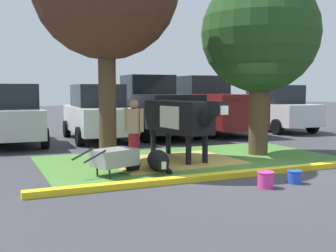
{
  "coord_description": "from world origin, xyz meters",
  "views": [
    {
      "loc": [
        -5.41,
        -7.71,
        1.86
      ],
      "look_at": [
        -1.0,
        2.2,
        0.9
      ],
      "focal_mm": 44.9,
      "sensor_mm": 36.0,
      "label": 1
    }
  ],
  "objects_px": {
    "hatchback_white": "(97,113)",
    "sedan_silver": "(12,115)",
    "cow_holstein": "(180,117)",
    "bucket_pink": "(266,179)",
    "calf_lying": "(158,161)",
    "wheelbarrow": "(116,158)",
    "pickup_truck_black": "(154,108)",
    "person_handler": "(134,131)",
    "bucket_blue": "(294,176)",
    "pickup_truck_maroon": "(211,107)",
    "shade_tree_right": "(260,35)",
    "sedan_blue": "(275,109)"
  },
  "relations": [
    {
      "from": "hatchback_white",
      "to": "person_handler",
      "type": "bearing_deg",
      "value": -95.87
    },
    {
      "from": "shade_tree_right",
      "to": "person_handler",
      "type": "xyz_separation_m",
      "value": [
        -3.86,
        -0.42,
        -2.49
      ]
    },
    {
      "from": "shade_tree_right",
      "to": "wheelbarrow",
      "type": "xyz_separation_m",
      "value": [
        -4.53,
        -1.13,
        -2.97
      ]
    },
    {
      "from": "person_handler",
      "to": "wheelbarrow",
      "type": "xyz_separation_m",
      "value": [
        -0.67,
        -0.71,
        -0.48
      ]
    },
    {
      "from": "bucket_blue",
      "to": "pickup_truck_black",
      "type": "xyz_separation_m",
      "value": [
        0.65,
        8.91,
        0.98
      ]
    },
    {
      "from": "pickup_truck_maroon",
      "to": "bucket_pink",
      "type": "bearing_deg",
      "value": -113.88
    },
    {
      "from": "bucket_pink",
      "to": "bucket_blue",
      "type": "height_order",
      "value": "bucket_pink"
    },
    {
      "from": "sedan_silver",
      "to": "pickup_truck_black",
      "type": "bearing_deg",
      "value": 4.53
    },
    {
      "from": "bucket_blue",
      "to": "pickup_truck_maroon",
      "type": "distance_m",
      "value": 9.65
    },
    {
      "from": "cow_holstein",
      "to": "hatchback_white",
      "type": "bearing_deg",
      "value": 98.96
    },
    {
      "from": "bucket_blue",
      "to": "pickup_truck_black",
      "type": "bearing_deg",
      "value": 85.84
    },
    {
      "from": "sedan_silver",
      "to": "pickup_truck_maroon",
      "type": "distance_m",
      "value": 7.96
    },
    {
      "from": "wheelbarrow",
      "to": "bucket_blue",
      "type": "distance_m",
      "value": 3.71
    },
    {
      "from": "bucket_blue",
      "to": "calf_lying",
      "type": "bearing_deg",
      "value": 131.69
    },
    {
      "from": "hatchback_white",
      "to": "sedan_silver",
      "type": "bearing_deg",
      "value": 179.71
    },
    {
      "from": "cow_holstein",
      "to": "pickup_truck_maroon",
      "type": "relative_size",
      "value": 0.57
    },
    {
      "from": "bucket_blue",
      "to": "pickup_truck_black",
      "type": "height_order",
      "value": "pickup_truck_black"
    },
    {
      "from": "wheelbarrow",
      "to": "pickup_truck_black",
      "type": "distance_m",
      "value": 7.72
    },
    {
      "from": "person_handler",
      "to": "pickup_truck_black",
      "type": "relative_size",
      "value": 0.29
    },
    {
      "from": "cow_holstein",
      "to": "bucket_pink",
      "type": "relative_size",
      "value": 9.65
    },
    {
      "from": "person_handler",
      "to": "hatchback_white",
      "type": "height_order",
      "value": "hatchback_white"
    },
    {
      "from": "cow_holstein",
      "to": "person_handler",
      "type": "height_order",
      "value": "person_handler"
    },
    {
      "from": "bucket_pink",
      "to": "sedan_silver",
      "type": "distance_m",
      "value": 9.45
    },
    {
      "from": "cow_holstein",
      "to": "bucket_pink",
      "type": "height_order",
      "value": "cow_holstein"
    },
    {
      "from": "cow_holstein",
      "to": "calf_lying",
      "type": "relative_size",
      "value": 2.34
    },
    {
      "from": "shade_tree_right",
      "to": "pickup_truck_maroon",
      "type": "height_order",
      "value": "shade_tree_right"
    },
    {
      "from": "calf_lying",
      "to": "hatchback_white",
      "type": "relative_size",
      "value": 0.3
    },
    {
      "from": "pickup_truck_black",
      "to": "shade_tree_right",
      "type": "bearing_deg",
      "value": -81.24
    },
    {
      "from": "bucket_pink",
      "to": "bucket_blue",
      "type": "distance_m",
      "value": 0.75
    },
    {
      "from": "bucket_pink",
      "to": "pickup_truck_maroon",
      "type": "bearing_deg",
      "value": 66.12
    },
    {
      "from": "person_handler",
      "to": "bucket_pink",
      "type": "relative_size",
      "value": 4.98
    },
    {
      "from": "person_handler",
      "to": "sedan_silver",
      "type": "distance_m",
      "value": 6.09
    },
    {
      "from": "wheelbarrow",
      "to": "sedan_blue",
      "type": "relative_size",
      "value": 0.36
    },
    {
      "from": "cow_holstein",
      "to": "calf_lying",
      "type": "xyz_separation_m",
      "value": [
        -1.04,
        -1.04,
        -0.89
      ]
    },
    {
      "from": "calf_lying",
      "to": "pickup_truck_black",
      "type": "xyz_separation_m",
      "value": [
        2.63,
        6.69,
        0.88
      ]
    },
    {
      "from": "calf_lying",
      "to": "person_handler",
      "type": "height_order",
      "value": "person_handler"
    },
    {
      "from": "bucket_pink",
      "to": "sedan_blue",
      "type": "xyz_separation_m",
      "value": [
        7.07,
        8.74,
        0.82
      ]
    },
    {
      "from": "person_handler",
      "to": "sedan_blue",
      "type": "xyz_separation_m",
      "value": [
        8.66,
        5.82,
        0.12
      ]
    },
    {
      "from": "cow_holstein",
      "to": "bucket_pink",
      "type": "distance_m",
      "value": 3.48
    },
    {
      "from": "calf_lying",
      "to": "bucket_blue",
      "type": "height_order",
      "value": "calf_lying"
    },
    {
      "from": "bucket_pink",
      "to": "pickup_truck_maroon",
      "type": "relative_size",
      "value": 0.06
    },
    {
      "from": "cow_holstein",
      "to": "calf_lying",
      "type": "distance_m",
      "value": 1.72
    },
    {
      "from": "hatchback_white",
      "to": "pickup_truck_black",
      "type": "height_order",
      "value": "pickup_truck_black"
    },
    {
      "from": "person_handler",
      "to": "bucket_blue",
      "type": "bearing_deg",
      "value": -50.67
    },
    {
      "from": "person_handler",
      "to": "cow_holstein",
      "type": "bearing_deg",
      "value": 16.24
    },
    {
      "from": "pickup_truck_black",
      "to": "person_handler",
      "type": "bearing_deg",
      "value": -116.29
    },
    {
      "from": "wheelbarrow",
      "to": "bucket_pink",
      "type": "xyz_separation_m",
      "value": [
        2.26,
        -2.21,
        -0.23
      ]
    },
    {
      "from": "shade_tree_right",
      "to": "wheelbarrow",
      "type": "bearing_deg",
      "value": -165.96
    },
    {
      "from": "sedan_blue",
      "to": "person_handler",
      "type": "bearing_deg",
      "value": -146.11
    },
    {
      "from": "pickup_truck_maroon",
      "to": "sedan_blue",
      "type": "height_order",
      "value": "pickup_truck_maroon"
    }
  ]
}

